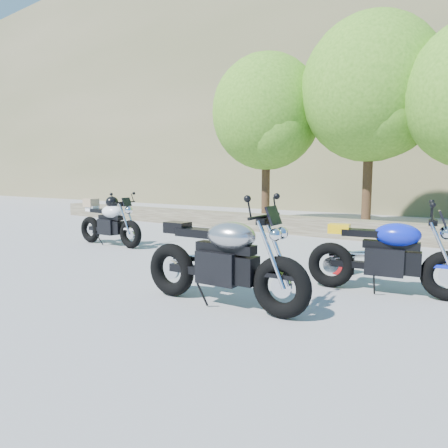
{
  "coord_description": "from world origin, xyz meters",
  "views": [
    {
      "loc": [
        4.37,
        -4.79,
        1.57
      ],
      "look_at": [
        0.2,
        1.0,
        0.75
      ],
      "focal_mm": 32.0,
      "sensor_mm": 36.0,
      "label": 1
    }
  ],
  "objects": [
    {
      "name": "backpack",
      "position": [
        2.21,
        1.57,
        0.18
      ],
      "size": [
        0.32,
        0.3,
        0.38
      ],
      "rotation": [
        0.0,
        0.0,
        -0.26
      ],
      "color": "black",
      "rests_on": "ground"
    },
    {
      "name": "blue_bike",
      "position": [
        3.07,
        0.8,
        0.52
      ],
      "size": [
        2.13,
        0.68,
        1.07
      ],
      "rotation": [
        0.0,
        0.0,
        0.17
      ],
      "color": "black",
      "rests_on": "ground"
    },
    {
      "name": "tree_decid_mid",
      "position": [
        0.91,
        7.54,
        4.04
      ],
      "size": [
        4.08,
        4.08,
        6.24
      ],
      "color": "#382314",
      "rests_on": "ground"
    },
    {
      "name": "tree_decid_left",
      "position": [
        -2.39,
        7.14,
        3.63
      ],
      "size": [
        3.67,
        3.67,
        5.62
      ],
      "color": "#382314",
      "rests_on": "ground"
    },
    {
      "name": "stone_wall",
      "position": [
        0.0,
        5.5,
        0.25
      ],
      "size": [
        22.0,
        0.55,
        0.5
      ],
      "primitive_type": "cube",
      "color": "#4E4234",
      "rests_on": "ground"
    },
    {
      "name": "silver_bike",
      "position": [
        1.57,
        -0.93,
        0.57
      ],
      "size": [
        2.31,
        0.73,
        1.16
      ],
      "rotation": [
        0.0,
        0.0,
        0.05
      ],
      "color": "black",
      "rests_on": "ground"
    },
    {
      "name": "ground",
      "position": [
        0.0,
        0.0,
        0.0
      ],
      "size": [
        90.0,
        90.0,
        0.0
      ],
      "primitive_type": "plane",
      "color": "gray",
      "rests_on": "ground"
    },
    {
      "name": "white_bike",
      "position": [
        -3.24,
        1.16,
        0.57
      ],
      "size": [
        2.09,
        0.66,
        1.16
      ],
      "rotation": [
        0.0,
        0.0,
        0.01
      ],
      "color": "black",
      "rests_on": "ground"
    }
  ]
}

